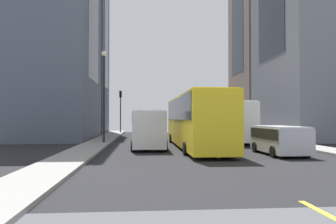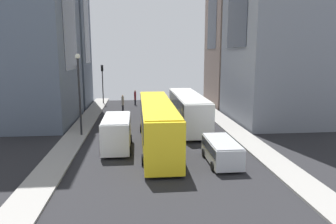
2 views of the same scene
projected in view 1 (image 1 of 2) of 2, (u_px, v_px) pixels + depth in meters
The scene contains 21 objects.
ground_plane at pixel (188, 142), 28.10m from camera, with size 41.08×41.08×0.00m, color black.
sidewalk_west at pixel (273, 141), 28.70m from camera, with size 2.06×44.00×0.15m, color gray.
sidewalk_east at pixel (100, 142), 27.50m from camera, with size 2.06×44.00×0.15m, color gray.
lane_stripe_0 at pixel (168, 132), 49.03m from camera, with size 0.16×2.00×0.01m, color yellow.
lane_stripe_1 at pixel (176, 135), 38.56m from camera, with size 0.16×2.00×0.01m, color yellow.
lane_stripe_2 at pixel (188, 142), 28.10m from camera, with size 0.16×2.00×0.01m, color yellow.
lane_stripe_3 at pixel (216, 156), 17.63m from camera, with size 0.16×2.00×0.01m, color yellow.
lane_stripe_4 at pixel (323, 213), 7.17m from camera, with size 0.16×2.00×0.01m, color yellow.
building_west_0 at pixel (260, 0), 44.02m from camera, with size 6.41×9.37×35.83m.
building_east_0 at pixel (75, 32), 43.41m from camera, with size 8.21×8.06×26.95m.
building_east_1 at pixel (59, 10), 32.04m from camera, with size 6.72×11.80×25.39m.
city_bus_white at pixel (222, 119), 29.47m from camera, with size 2.80×12.25×3.35m.
streetcar_yellow at pixel (194, 117), 22.91m from camera, with size 2.70×14.70×3.59m.
delivery_van_white at pixel (149, 126), 21.90m from camera, with size 2.25×5.28×2.58m.
car_silver_0 at pixel (279, 138), 18.53m from camera, with size 2.04×4.46×1.62m.
pedestrian_crossing_near at pixel (193, 126), 37.89m from camera, with size 0.34×0.34×2.15m.
pedestrian_crossing_mid at pixel (177, 125), 42.84m from camera, with size 0.33×0.33×2.04m.
pedestrian_waiting_curb at pixel (156, 125), 43.36m from camera, with size 0.30×0.30×2.18m.
pedestrian_walking_far at pixel (144, 126), 38.79m from camera, with size 0.32×0.32×2.10m.
traffic_light_near_corner at pixel (121, 103), 44.43m from camera, with size 0.32×0.44×5.62m.
streetlamp_near at pixel (104, 86), 25.92m from camera, with size 0.44×0.44×7.26m.
Camera 1 is at (3.97, 27.91, 2.09)m, focal length 35.01 mm.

